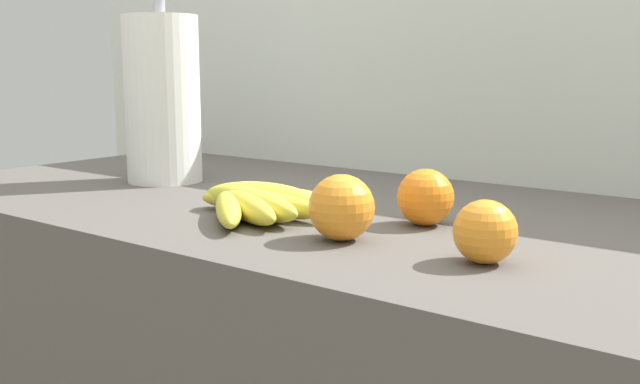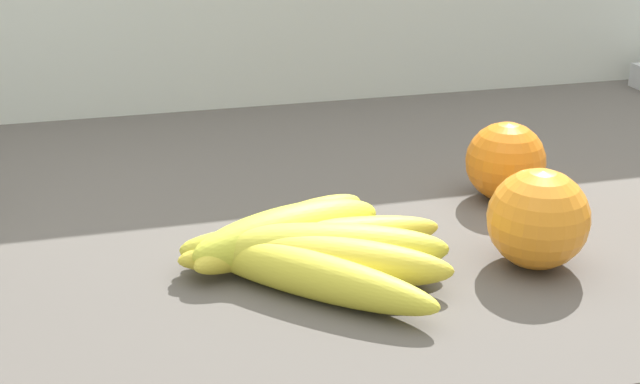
{
  "view_description": "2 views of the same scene",
  "coord_description": "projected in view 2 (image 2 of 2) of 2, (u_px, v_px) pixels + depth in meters",
  "views": [
    {
      "loc": [
        0.41,
        -0.83,
        1.08
      ],
      "look_at": [
        -0.14,
        -0.1,
        0.92
      ],
      "focal_mm": 40.86,
      "sensor_mm": 36.0,
      "label": 1
    },
    {
      "loc": [
        -0.37,
        -0.67,
        1.17
      ],
      "look_at": [
        -0.21,
        -0.08,
        0.93
      ],
      "focal_mm": 46.45,
      "sensor_mm": 36.0,
      "label": 2
    }
  ],
  "objects": [
    {
      "name": "wall_back",
      "position": [
        386.0,
        245.0,
        1.2
      ],
      "size": [
        2.24,
        0.06,
        1.3
      ],
      "primitive_type": "cube",
      "color": "silver",
      "rests_on": "ground"
    },
    {
      "name": "banana_bunch",
      "position": [
        304.0,
        248.0,
        0.62
      ],
      "size": [
        0.21,
        0.22,
        0.04
      ],
      "color": "gold",
      "rests_on": "counter"
    },
    {
      "name": "orange_center",
      "position": [
        538.0,
        219.0,
        0.62
      ],
      "size": [
        0.08,
        0.08,
        0.08
      ],
      "primitive_type": "sphere",
      "color": "orange",
      "rests_on": "counter"
    },
    {
      "name": "orange_far_right",
      "position": [
        505.0,
        162.0,
        0.75
      ],
      "size": [
        0.07,
        0.07,
        0.07
      ],
      "primitive_type": "sphere",
      "color": "orange",
      "rests_on": "counter"
    }
  ]
}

